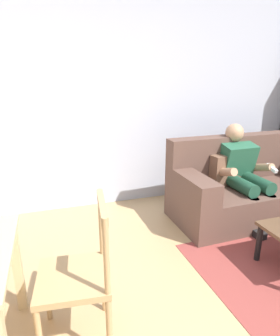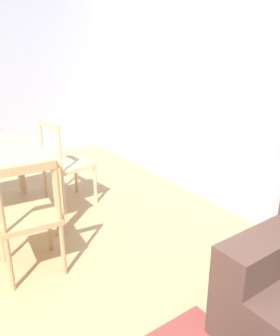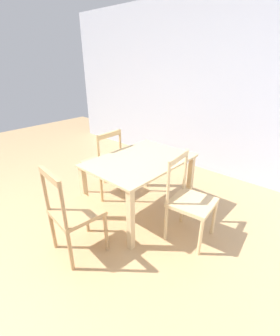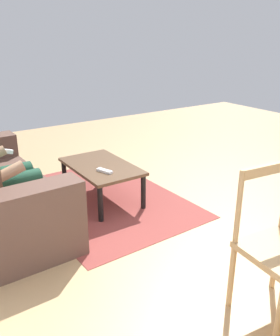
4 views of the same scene
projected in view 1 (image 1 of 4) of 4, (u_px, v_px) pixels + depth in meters
name	position (u px, v px, depth m)	size (l,w,h in m)	color
wall_back	(122.00, 98.00, 3.52)	(7.00, 0.12, 2.69)	#B2B7C6
couch	(245.00, 188.00, 3.40)	(1.83, 0.87, 0.93)	brown
person_lounging	(242.00, 172.00, 3.27)	(0.60, 0.87, 1.08)	#23563D
dining_chair_facing_couch	(78.00, 276.00, 1.71)	(0.46, 0.46, 0.92)	tan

